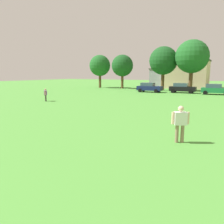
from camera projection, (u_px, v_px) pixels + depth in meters
ground_plane at (159, 98)px, 29.89m from camera, size 160.00×160.00×0.00m
adult_bystander at (180, 121)px, 10.48m from camera, size 0.77×0.56×1.79m
bystander_near_trees at (46, 94)px, 26.40m from camera, size 0.51×0.60×1.51m
parked_car_navy_0 at (149, 87)px, 39.28m from camera, size 4.30×2.02×1.68m
parked_car_black_1 at (182, 88)px, 37.79m from camera, size 4.30×2.02×1.68m
parked_car_green_2 at (215, 89)px, 34.67m from camera, size 4.30×2.02×1.68m
tree_far_left at (100, 66)px, 51.27m from camera, size 4.84×4.84×7.54m
tree_left at (122, 66)px, 48.47m from camera, size 4.73×4.73×7.38m
tree_right at (163, 61)px, 42.78m from camera, size 5.43×5.43×8.47m
tree_far_right at (192, 57)px, 39.81m from camera, size 5.97×5.97×9.30m
house_left at (170, 78)px, 52.80m from camera, size 8.67×6.88×4.48m
house_right at (187, 74)px, 50.89m from camera, size 9.46×9.19×6.34m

